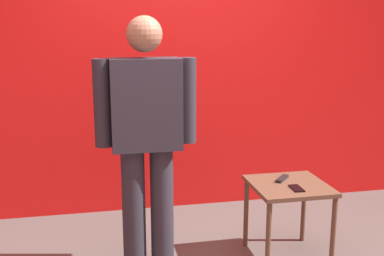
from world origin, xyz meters
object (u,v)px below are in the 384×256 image
standing_person (146,132)px  side_table (289,195)px  tv_remote (282,179)px  cell_phone (297,188)px

standing_person → side_table: standing_person is taller
side_table → tv_remote: size_ratio=3.38×
cell_phone → tv_remote: tv_remote is taller
tv_remote → standing_person: bearing=-138.3°
cell_phone → standing_person: bearing=170.4°
standing_person → tv_remote: standing_person is taller
standing_person → side_table: size_ratio=3.06×
standing_person → tv_remote: bearing=-0.3°
standing_person → side_table: (1.01, -0.10, -0.50)m
tv_remote → cell_phone: bearing=-41.6°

